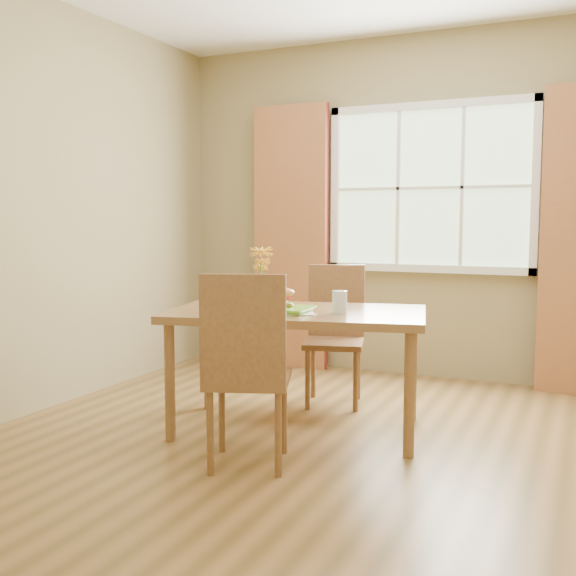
% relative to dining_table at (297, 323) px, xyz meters
% --- Properties ---
extents(room, '(4.24, 3.84, 2.74)m').
position_rel_dining_table_xyz_m(room, '(0.39, -0.19, 0.70)').
color(room, brown).
rests_on(room, ground).
extents(window, '(1.62, 0.06, 1.32)m').
position_rel_dining_table_xyz_m(window, '(0.39, 1.68, 0.85)').
color(window, '#A5CC9A').
rests_on(window, room).
extents(curtain_left, '(0.65, 0.08, 2.20)m').
position_rel_dining_table_xyz_m(curtain_left, '(-0.76, 1.59, 0.45)').
color(curtain_left, maroon).
rests_on(curtain_left, room).
extents(dining_table, '(1.63, 1.14, 0.72)m').
position_rel_dining_table_xyz_m(dining_table, '(0.00, 0.00, 0.00)').
color(dining_table, brown).
rests_on(dining_table, room).
extents(chair_near, '(0.53, 0.53, 1.00)m').
position_rel_dining_table_xyz_m(chair_near, '(0.03, -0.70, -0.10)').
color(chair_near, brown).
rests_on(chair_near, room).
extents(chair_far, '(0.48, 0.48, 0.94)m').
position_rel_dining_table_xyz_m(chair_far, '(-0.02, 0.70, -0.13)').
color(chair_far, brown).
rests_on(chair_far, room).
extents(placemat, '(0.55, 0.50, 0.01)m').
position_rel_dining_table_xyz_m(placemat, '(-0.09, -0.13, 0.08)').
color(placemat, beige).
rests_on(placemat, dining_table).
extents(plate, '(0.29, 0.29, 0.01)m').
position_rel_dining_table_xyz_m(plate, '(-0.02, -0.11, 0.09)').
color(plate, '#6DC832').
rests_on(plate, placemat).
extents(croissant_sandwich, '(0.20, 0.17, 0.12)m').
position_rel_dining_table_xyz_m(croissant_sandwich, '(-0.06, -0.11, 0.15)').
color(croissant_sandwich, '#C97A44').
rests_on(croissant_sandwich, plate).
extents(water_glass, '(0.09, 0.09, 0.13)m').
position_rel_dining_table_xyz_m(water_glass, '(0.27, -0.02, 0.14)').
color(water_glass, silver).
rests_on(water_glass, dining_table).
extents(flower_vase, '(0.15, 0.15, 0.37)m').
position_rel_dining_table_xyz_m(flower_vase, '(-0.29, 0.10, 0.29)').
color(flower_vase, silver).
rests_on(flower_vase, dining_table).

